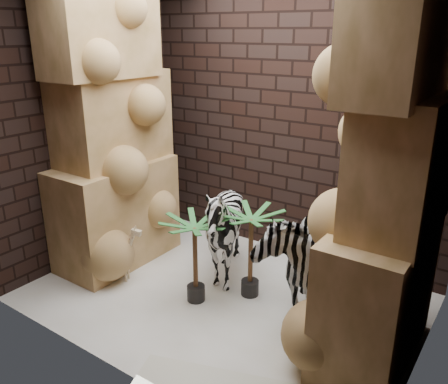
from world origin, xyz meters
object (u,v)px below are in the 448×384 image
Objects in this scene: zebra_left at (224,235)px; giraffe_toy at (118,252)px; zebra_right at (298,245)px; palm_front at (251,253)px; palm_back at (195,260)px.

zebra_left is 1.08m from giraffe_toy.
zebra_right is 1.48× the size of palm_front.
giraffe_toy is at bearing 178.53° from zebra_right.
palm_back is (-0.84, -0.39, -0.23)m from zebra_right.
giraffe_toy is 0.89m from palm_back.
giraffe_toy is at bearing -157.38° from palm_front.
zebra_right is 1.82m from giraffe_toy.
zebra_left reaches higher than giraffe_toy.
palm_back is (-0.37, -0.37, -0.02)m from palm_front.
zebra_right is at bearing -3.84° from giraffe_toy.
giraffe_toy is (-1.71, -0.54, -0.34)m from zebra_right.
palm_back is at bearing -11.87° from giraffe_toy.
palm_back is (-0.01, -0.44, -0.08)m from zebra_left.
giraffe_toy is (-0.88, -0.59, -0.19)m from zebra_left.
palm_back is (0.87, 0.15, 0.11)m from giraffe_toy.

